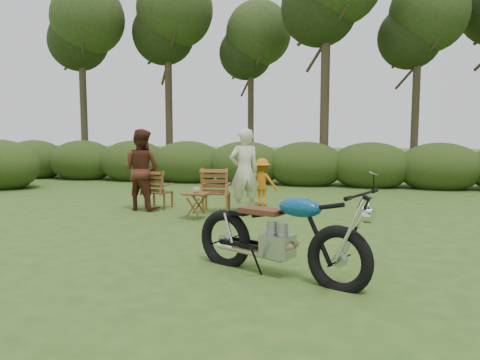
% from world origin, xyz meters
% --- Properties ---
extents(ground, '(80.00, 80.00, 0.00)m').
position_xyz_m(ground, '(0.00, 0.00, 0.00)').
color(ground, '#2D511B').
rests_on(ground, ground).
extents(tree_line, '(22.52, 11.62, 8.14)m').
position_xyz_m(tree_line, '(0.50, 9.74, 3.81)').
color(tree_line, '#362C1D').
rests_on(tree_line, ground).
extents(motorcycle, '(2.45, 1.71, 1.31)m').
position_xyz_m(motorcycle, '(0.58, -0.46, 0.00)').
color(motorcycle, '#0D76B5').
rests_on(motorcycle, ground).
extents(lawn_chair_right, '(0.75, 0.75, 0.95)m').
position_xyz_m(lawn_chair_right, '(-1.42, 3.67, 0.00)').
color(lawn_chair_right, brown).
rests_on(lawn_chair_right, ground).
extents(lawn_chair_left, '(0.64, 0.64, 0.86)m').
position_xyz_m(lawn_chair_left, '(-2.81, 3.80, 0.00)').
color(lawn_chair_left, brown).
rests_on(lawn_chair_left, ground).
extents(side_table, '(0.53, 0.45, 0.53)m').
position_xyz_m(side_table, '(-1.56, 2.73, 0.27)').
color(side_table, brown).
rests_on(side_table, ground).
extents(cup, '(0.17, 0.17, 0.11)m').
position_xyz_m(cup, '(-1.55, 2.73, 0.58)').
color(cup, beige).
rests_on(cup, side_table).
extents(adult_a, '(0.78, 0.71, 1.80)m').
position_xyz_m(adult_a, '(-0.79, 3.64, 0.00)').
color(adult_a, beige).
rests_on(adult_a, ground).
extents(adult_b, '(0.97, 0.81, 1.78)m').
position_xyz_m(adult_b, '(-3.08, 3.48, 0.00)').
color(adult_b, '#4D2416').
rests_on(adult_b, ground).
extents(child, '(0.74, 0.46, 1.11)m').
position_xyz_m(child, '(-0.59, 4.65, 0.00)').
color(child, '#C67212').
rests_on(child, ground).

